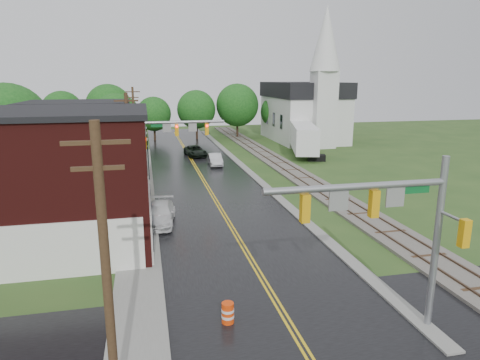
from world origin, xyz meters
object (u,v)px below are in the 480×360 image
object	(u,v)px
utility_pole_a	(106,270)
utility_pole_b	(129,149)
brick_building	(28,180)
traffic_signal_far	(169,136)
tree_left_e	(118,120)
pickup_white	(160,214)
semi_trailer	(303,137)
tree_left_b	(10,126)
suv_dark	(195,151)
sedan_silver	(215,160)
traffic_signal_near	(391,216)
tree_left_c	(70,128)
church	(306,105)
construction_barrel	(228,313)
utility_pole_c	(134,121)

from	to	relation	value
utility_pole_a	utility_pole_b	world-z (taller)	same
brick_building	traffic_signal_far	size ratio (longest dim) A/B	1.95
utility_pole_b	tree_left_e	bearing A→B (deg)	94.90
brick_building	pickup_white	xyz separation A→B (m)	(7.68, 2.47, -3.44)
semi_trailer	tree_left_b	bearing A→B (deg)	-163.03
suv_dark	sedan_silver	xyz separation A→B (m)	(1.57, -6.50, 0.00)
pickup_white	tree_left_e	bearing A→B (deg)	105.33
tree_left_b	suv_dark	size ratio (longest dim) A/B	1.97
utility_pole_a	pickup_white	xyz separation A→B (m)	(2.00, 17.47, -4.01)
sedan_silver	traffic_signal_far	bearing A→B (deg)	-117.86
traffic_signal_near	tree_left_b	world-z (taller)	tree_left_b
utility_pole_a	tree_left_c	bearing A→B (deg)	100.02
tree_left_e	sedan_silver	distance (m)	14.81
pickup_white	traffic_signal_far	bearing A→B (deg)	89.27
church	utility_pole_a	world-z (taller)	church
pickup_white	semi_trailer	xyz separation A→B (m)	(19.96, 24.50, 1.68)
pickup_white	sedan_silver	bearing A→B (deg)	77.21
traffic_signal_far	sedan_silver	world-z (taller)	traffic_signal_far
tree_left_c	tree_left_e	bearing A→B (deg)	50.19
pickup_white	construction_barrel	bearing A→B (deg)	-73.09
utility_pole_a	tree_left_c	xyz separation A→B (m)	(-7.05, 39.90, -0.21)
traffic_signal_far	tree_left_b	size ratio (longest dim) A/B	0.76
suv_dark	utility_pole_b	bearing A→B (deg)	-116.13
tree_left_c	tree_left_e	distance (m)	7.82
brick_building	traffic_signal_near	xyz separation A→B (m)	(15.96, -13.00, 0.82)
utility_pole_a	sedan_silver	distance (m)	38.48
church	tree_left_b	bearing A→B (deg)	-150.01
tree_left_c	construction_barrel	size ratio (longest dim) A/B	8.29
tree_left_c	brick_building	bearing A→B (deg)	-86.86
pickup_white	utility_pole_b	bearing A→B (deg)	121.06
tree_left_c	sedan_silver	world-z (taller)	tree_left_c
brick_building	suv_dark	distance (m)	31.77
tree_left_b	semi_trailer	distance (m)	34.67
traffic_signal_near	suv_dark	distance (m)	41.95
construction_barrel	utility_pole_b	bearing A→B (deg)	103.44
utility_pole_c	suv_dark	distance (m)	8.61
utility_pole_a	suv_dark	bearing A→B (deg)	80.12
utility_pole_a	tree_left_e	bearing A→B (deg)	92.55
brick_building	suv_dark	xyz separation A→B (m)	(13.28, 28.65, -3.47)
brick_building	utility_pole_c	xyz separation A→B (m)	(5.68, 29.00, 0.57)
brick_building	construction_barrel	xyz separation A→B (m)	(9.98, -11.00, -3.69)
church	tree_left_c	xyz separation A→B (m)	(-33.85, -13.84, -1.32)
church	tree_left_c	bearing A→B (deg)	-157.76
semi_trailer	brick_building	bearing A→B (deg)	-135.70
traffic_signal_near	suv_dark	world-z (taller)	traffic_signal_near
tree_left_e	tree_left_c	bearing A→B (deg)	-129.81
tree_left_e	sedan_silver	bearing A→B (deg)	-37.96
sedan_silver	construction_barrel	xyz separation A→B (m)	(-4.87, -33.15, -0.23)
church	tree_left_b	size ratio (longest dim) A/B	2.06
tree_left_b	semi_trailer	xyz separation A→B (m)	(33.01, 10.07, -3.32)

